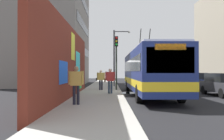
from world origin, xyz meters
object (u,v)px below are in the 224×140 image
at_px(street_lamp, 116,54).
at_px(traffic_light, 116,54).
at_px(city_bus, 148,71).
at_px(pedestrian_midblock, 101,78).
at_px(parked_car_dark_gray, 224,84).
at_px(parked_car_navy, 193,81).
at_px(pedestrian_at_curb, 110,79).
at_px(pedestrian_near_wall, 76,82).

bearing_deg(street_lamp, traffic_light, 178.59).
height_order(traffic_light, street_lamp, street_lamp).
relative_size(city_bus, pedestrian_midblock, 6.85).
bearing_deg(pedestrian_midblock, traffic_light, -87.51).
distance_m(pedestrian_midblock, street_lamp, 5.71).
relative_size(city_bus, parked_car_dark_gray, 2.83).
xyz_separation_m(parked_car_navy, pedestrian_at_curb, (-5.42, 7.88, 0.35)).
bearing_deg(pedestrian_midblock, pedestrian_near_wall, 174.54).
relative_size(pedestrian_near_wall, street_lamp, 0.30).
xyz_separation_m(pedestrian_midblock, pedestrian_at_curb, (-2.97, -0.79, 0.06)).
height_order(pedestrian_near_wall, pedestrian_at_curb, pedestrian_near_wall).
height_order(parked_car_dark_gray, pedestrian_near_wall, pedestrian_near_wall).
distance_m(city_bus, pedestrian_at_curb, 2.74).
bearing_deg(city_bus, pedestrian_at_curb, 88.41).
relative_size(pedestrian_near_wall, traffic_light, 0.39).
distance_m(parked_car_dark_gray, pedestrian_at_curb, 7.89).
bearing_deg(pedestrian_near_wall, parked_car_dark_gray, -62.53).
height_order(city_bus, street_lamp, street_lamp).
height_order(parked_car_dark_gray, pedestrian_midblock, pedestrian_midblock).
xyz_separation_m(pedestrian_near_wall, street_lamp, (13.18, -2.22, 2.42)).
bearing_deg(parked_car_dark_gray, city_bus, 86.88).
xyz_separation_m(parked_car_navy, pedestrian_near_wall, (-10.69, 9.45, 0.37)).
distance_m(parked_car_dark_gray, parked_car_navy, 5.78).
xyz_separation_m(pedestrian_near_wall, pedestrian_at_curb, (5.27, -1.57, -0.02)).
distance_m(pedestrian_at_curb, traffic_light, 3.66).
distance_m(pedestrian_at_curb, street_lamp, 8.30).
xyz_separation_m(city_bus, street_lamp, (7.98, 2.03, 1.87)).
bearing_deg(city_bus, pedestrian_midblock, 48.65).
relative_size(city_bus, pedestrian_at_curb, 6.55).
xyz_separation_m(pedestrian_midblock, traffic_light, (0.06, -1.31, 2.05)).
xyz_separation_m(pedestrian_at_curb, traffic_light, (3.03, -0.53, 1.99)).
relative_size(city_bus, traffic_light, 2.54).
relative_size(parked_car_navy, pedestrian_at_curb, 2.70).
distance_m(city_bus, parked_car_dark_gray, 5.29).
bearing_deg(parked_car_navy, city_bus, 136.57).
bearing_deg(traffic_light, pedestrian_near_wall, 165.79).
xyz_separation_m(parked_car_dark_gray, pedestrian_midblock, (3.33, 8.66, 0.30)).
distance_m(city_bus, traffic_light, 4.04).
height_order(city_bus, pedestrian_near_wall, city_bus).
relative_size(parked_car_dark_gray, pedestrian_midblock, 2.42).
xyz_separation_m(parked_car_dark_gray, traffic_light, (3.39, 7.35, 2.35)).
xyz_separation_m(city_bus, pedestrian_near_wall, (-5.20, 4.25, -0.55)).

